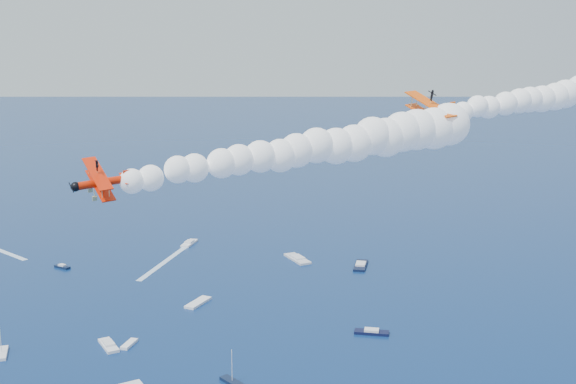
{
  "coord_description": "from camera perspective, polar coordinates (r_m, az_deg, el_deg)",
  "views": [
    {
      "loc": [
        1.61,
        -63.21,
        71.15
      ],
      "look_at": [
        3.34,
        23.13,
        53.36
      ],
      "focal_mm": 44.66,
      "sensor_mm": 36.0,
      "label": 1
    }
  ],
  "objects": [
    {
      "name": "biplane_lead",
      "position": [
        100.64,
        11.37,
        6.13
      ],
      "size": [
        11.94,
        13.15,
        8.66
      ],
      "primitive_type": null,
      "rotation": [
        -0.31,
        0.07,
        3.62
      ],
      "color": "#FF5105"
    },
    {
      "name": "biplane_trail",
      "position": [
        78.36,
        -14.58,
        0.74
      ],
      "size": [
        9.28,
        10.23,
        6.88
      ],
      "primitive_type": null,
      "rotation": [
        -0.34,
        0.07,
        3.61
      ],
      "color": "red"
    },
    {
      "name": "smoke_trail_lead",
      "position": [
        118.08,
        20.91,
        7.29
      ],
      "size": [
        52.02,
        43.8,
        9.55
      ],
      "primitive_type": null,
      "rotation": [
        0.0,
        0.0,
        3.62
      ],
      "color": "white"
    },
    {
      "name": "smoke_trail_trail",
      "position": [
        87.25,
        1.58,
        3.44
      ],
      "size": [
        52.02,
        43.6,
        9.55
      ],
      "primitive_type": null,
      "rotation": [
        0.0,
        0.0,
        3.61
      ],
      "color": "white"
    },
    {
      "name": "spectator_boats",
      "position": [
        187.13,
        -4.1,
        -10.62
      ],
      "size": [
        247.02,
        180.29,
        0.7
      ],
      "color": "white",
      "rests_on": "ground"
    },
    {
      "name": "boat_wakes",
      "position": [
        180.03,
        -1.05,
        -11.63
      ],
      "size": [
        209.72,
        199.81,
        0.04
      ],
      "color": "white",
      "rests_on": "ground"
    }
  ]
}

